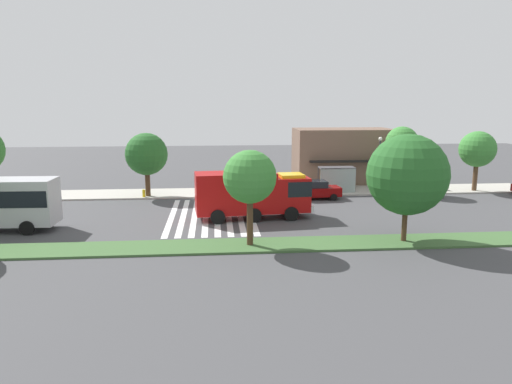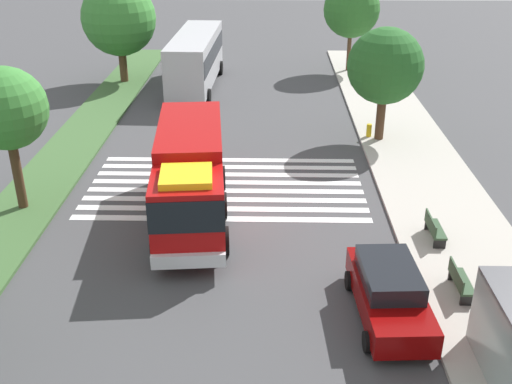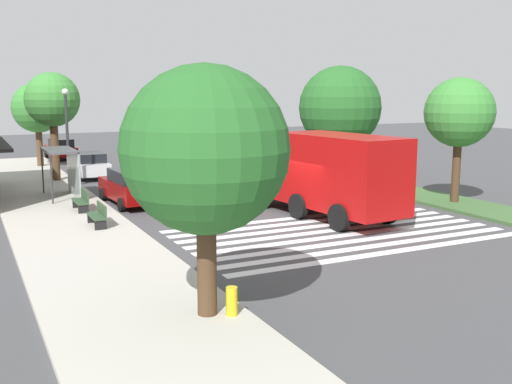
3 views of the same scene
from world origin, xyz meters
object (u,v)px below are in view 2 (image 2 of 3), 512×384
object	(u,v)px
bench_near_shelter	(460,281)
bench_west_of_shelter	(434,228)
sidewalk_tree_far_west	(352,9)
bus_stop_shelter	(509,326)
sidewalk_tree_west	(385,66)
parked_car_west	(389,292)
fire_hydrant	(369,130)
transit_bus	(195,57)
median_tree_far_west	(119,18)
fire_truck	(190,176)
median_tree_west	(6,109)

from	to	relation	value
bench_near_shelter	bench_west_of_shelter	size ratio (longest dim) A/B	1.00
bench_west_of_shelter	sidewalk_tree_far_west	bearing A→B (deg)	-179.22
bus_stop_shelter	bench_near_shelter	size ratio (longest dim) A/B	2.19
sidewalk_tree_west	bench_west_of_shelter	bearing A→B (deg)	1.84
parked_car_west	fire_hydrant	world-z (taller)	parked_car_west
transit_bus	sidewalk_tree_west	world-z (taller)	sidewalk_tree_west
bus_stop_shelter	median_tree_far_west	xyz separation A→B (m)	(-29.71, -16.70, 2.63)
bench_near_shelter	sidewalk_tree_west	distance (m)	14.82
sidewalk_tree_west	median_tree_far_west	size ratio (longest dim) A/B	0.86
fire_truck	bench_near_shelter	distance (m)	10.75
parked_car_west	bench_near_shelter	world-z (taller)	parked_car_west
bench_west_of_shelter	median_tree_far_west	xyz separation A→B (m)	(-22.17, -16.73, 3.93)
bus_stop_shelter	sidewalk_tree_west	size ratio (longest dim) A/B	0.59
median_tree_west	parked_car_west	bearing A→B (deg)	63.64
bench_near_shelter	sidewalk_tree_far_west	xyz separation A→B (m)	(-29.23, -0.35, 4.03)
fire_truck	parked_car_west	distance (m)	9.27
fire_truck	bench_west_of_shelter	world-z (taller)	fire_truck
bench_west_of_shelter	median_tree_far_west	size ratio (longest dim) A/B	0.23
bench_near_shelter	median_tree_far_west	world-z (taller)	median_tree_far_west
transit_bus	sidewalk_tree_far_west	size ratio (longest dim) A/B	1.62
bus_stop_shelter	fire_hydrant	size ratio (longest dim) A/B	5.00
parked_car_west	fire_hydrant	xyz separation A→B (m)	(-15.86, 1.70, -0.41)
transit_bus	bench_west_of_shelter	xyz separation A→B (m)	(21.01, 11.41, -1.59)
parked_car_west	bench_west_of_shelter	size ratio (longest dim) A/B	3.05
transit_bus	median_tree_far_west	bearing A→B (deg)	79.61
transit_bus	bus_stop_shelter	bearing A→B (deg)	-156.39
parked_car_west	bus_stop_shelter	bearing A→B (deg)	38.47
fire_truck	bench_west_of_shelter	distance (m)	9.65
parked_car_west	median_tree_west	world-z (taller)	median_tree_west
median_tree_west	bench_near_shelter	bearing A→B (deg)	70.62
fire_truck	bus_stop_shelter	world-z (taller)	fire_truck
median_tree_west	fire_truck	bearing A→B (deg)	82.79
median_tree_far_west	parked_car_west	bearing A→B (deg)	27.83
bus_stop_shelter	sidewalk_tree_far_west	size ratio (longest dim) A/B	0.53
bench_west_of_shelter	median_tree_west	size ratio (longest dim) A/B	0.27
bus_stop_shelter	sidewalk_tree_far_west	distance (m)	33.34
fire_truck	sidewalk_tree_far_west	bearing A→B (deg)	154.15
parked_car_west	bus_stop_shelter	distance (m)	3.95
sidewalk_tree_west	transit_bus	bearing A→B (deg)	-132.57
parked_car_west	sidewalk_tree_west	xyz separation A→B (m)	(-15.53, 2.20, 3.21)
bench_near_shelter	bench_west_of_shelter	bearing A→B (deg)	180.00
bench_west_of_shelter	median_tree_west	xyz separation A→B (m)	(-2.34, -16.73, 3.84)
sidewalk_tree_far_west	median_tree_west	bearing A→B (deg)	-35.05
bench_west_of_shelter	fire_hydrant	distance (m)	11.21
bench_west_of_shelter	median_tree_far_west	distance (m)	28.04
parked_car_west	median_tree_far_west	size ratio (longest dim) A/B	0.70
bench_near_shelter	sidewalk_tree_far_west	world-z (taller)	sidewalk_tree_far_west
bench_near_shelter	median_tree_west	world-z (taller)	median_tree_west
bus_stop_shelter	bench_west_of_shelter	distance (m)	7.65
sidewalk_tree_far_west	bus_stop_shelter	bearing A→B (deg)	0.57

